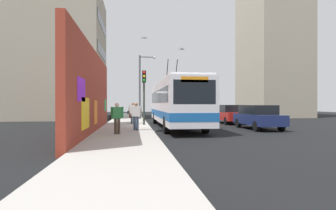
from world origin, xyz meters
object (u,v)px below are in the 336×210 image
Objects in this scene: street_lamp at (142,82)px; pedestrian_near_wall at (117,116)px; pedestrian_at_curb at (136,114)px; parked_car_navy at (258,116)px; parked_car_red at (229,114)px; pedestrian_midblock at (133,111)px; city_bus at (175,102)px; traffic_light at (144,88)px.

pedestrian_near_wall is at bearing 173.11° from street_lamp.
pedestrian_near_wall is at bearing 153.41° from pedestrian_at_curb.
parked_car_navy is 0.93× the size of parked_car_red.
pedestrian_midblock is 0.26× the size of street_lamp.
pedestrian_at_curb is 0.25× the size of street_lamp.
pedestrian_near_wall is 0.24× the size of street_lamp.
parked_car_navy is 5.50m from parked_car_red.
street_lamp is (8.85, 2.06, 2.05)m from city_bus.
parked_car_navy and parked_car_red have the same top height.
traffic_light is (2.68, 7.35, 1.96)m from parked_car_navy.
parked_car_navy is 1.11× the size of traffic_light.
street_lamp is at bearing -3.43° from pedestrian_at_curb.
street_lamp is at bearing -6.89° from pedestrian_near_wall.
parked_car_navy is at bearing -70.35° from pedestrian_near_wall.
parked_car_red is 3.00× the size of pedestrian_near_wall.
pedestrian_midblock is at bearing -6.17° from pedestrian_near_wall.
city_bus is at bearing -36.21° from pedestrian_near_wall.
pedestrian_near_wall reaches higher than parked_car_navy.
pedestrian_midblock is (4.10, 8.16, 0.27)m from parked_car_navy.
traffic_light is at bearing 110.99° from parked_car_red.
pedestrian_near_wall is 0.40× the size of traffic_light.
city_bus is at bearing -109.46° from traffic_light.
traffic_light reaches higher than pedestrian_at_curb.
pedestrian_near_wall is (-1.93, 0.97, -0.02)m from pedestrian_at_curb.
pedestrian_near_wall reaches higher than parked_car_red.
parked_car_red is 1.19× the size of traffic_light.
city_bus is 7.90× the size of pedestrian_near_wall.
traffic_light is (3.94, -0.63, 1.73)m from pedestrian_at_curb.
traffic_light is (-2.82, 7.35, 1.96)m from parked_car_red.
traffic_light is (0.76, 2.15, 1.01)m from city_bus.
traffic_light reaches higher than parked_car_navy.
parked_car_red is 9.46m from street_lamp.
city_bus is 6.39m from pedestrian_near_wall.
pedestrian_at_curb is at bearing -178.08° from pedestrian_midblock.
pedestrian_midblock is (2.18, 2.96, -0.68)m from city_bus.
pedestrian_near_wall is at bearing 134.19° from parked_car_red.
parked_car_red is 10.46m from pedestrian_at_curb.
pedestrian_midblock reaches higher than parked_car_navy.
traffic_light is (-1.42, -0.81, 1.69)m from pedestrian_midblock.
pedestrian_at_curb is 0.97× the size of pedestrian_midblock.
parked_car_red is 8.28m from pedestrian_midblock.
city_bus is 7.54× the size of pedestrian_midblock.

